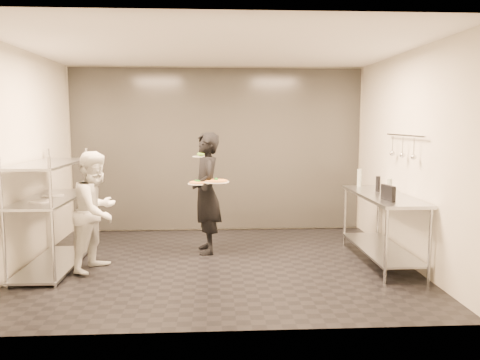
{
  "coord_description": "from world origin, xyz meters",
  "views": [
    {
      "loc": [
        -0.06,
        -6.02,
        1.88
      ],
      "look_at": [
        0.29,
        0.2,
        1.1
      ],
      "focal_mm": 35.0,
      "sensor_mm": 36.0,
      "label": 1
    }
  ],
  "objects": [
    {
      "name": "pos_monitor",
      "position": [
        2.06,
        -0.49,
        1.01
      ],
      "size": [
        0.1,
        0.27,
        0.19
      ],
      "primitive_type": "cube",
      "rotation": [
        0.0,
        0.0,
        0.16
      ],
      "color": "black",
      "rests_on": "prep_counter"
    },
    {
      "name": "salad_plate",
      "position": [
        -0.26,
        0.91,
        1.39
      ],
      "size": [
        0.25,
        0.25,
        0.07
      ],
      "color": "silver",
      "rests_on": "waiter"
    },
    {
      "name": "utensil_rail",
      "position": [
        2.43,
        -0.0,
        1.55
      ],
      "size": [
        0.07,
        1.2,
        0.31
      ],
      "color": "#ADB0B4",
      "rests_on": "room_shell"
    },
    {
      "name": "pizza_plate_far",
      "position": [
        -0.03,
        0.33,
        1.07
      ],
      "size": [
        0.35,
        0.35,
        0.05
      ],
      "color": "silver",
      "rests_on": "waiter"
    },
    {
      "name": "prep_counter",
      "position": [
        2.18,
        0.0,
        0.63
      ],
      "size": [
        0.6,
        1.8,
        0.92
      ],
      "color": "#ADB0B4",
      "rests_on": "ground"
    },
    {
      "name": "pizza_plate_near",
      "position": [
        -0.27,
        0.36,
        1.04
      ],
      "size": [
        0.3,
        0.3,
        0.05
      ],
      "color": "silver",
      "rests_on": "waiter"
    },
    {
      "name": "bottle_clear",
      "position": [
        2.28,
        0.04,
        1.02
      ],
      "size": [
        0.06,
        0.06,
        0.21
      ],
      "primitive_type": "cylinder",
      "color": "gray",
      "rests_on": "prep_counter"
    },
    {
      "name": "bottle_dark",
      "position": [
        2.19,
        0.24,
        1.03
      ],
      "size": [
        0.06,
        0.06,
        0.21
      ],
      "primitive_type": "cylinder",
      "color": "black",
      "rests_on": "prep_counter"
    },
    {
      "name": "bottle_green",
      "position": [
        2.11,
        0.8,
        1.05
      ],
      "size": [
        0.07,
        0.07,
        0.26
      ],
      "primitive_type": "cylinder",
      "color": "gray",
      "rests_on": "prep_counter"
    },
    {
      "name": "waiter",
      "position": [
        -0.17,
        0.59,
        0.86
      ],
      "size": [
        0.5,
        0.68,
        1.73
      ],
      "primitive_type": "imported",
      "rotation": [
        0.0,
        0.0,
        -1.43
      ],
      "color": "black",
      "rests_on": "ground"
    },
    {
      "name": "pass_rack",
      "position": [
        -2.15,
        -0.0,
        0.77
      ],
      "size": [
        0.6,
        1.6,
        1.5
      ],
      "color": "#ADB0B4",
      "rests_on": "ground"
    },
    {
      "name": "chef",
      "position": [
        -1.55,
        -0.11,
        0.76
      ],
      "size": [
        0.79,
        0.89,
        1.51
      ],
      "primitive_type": "imported",
      "rotation": [
        0.0,
        0.0,
        1.22
      ],
      "color": "white",
      "rests_on": "ground"
    },
    {
      "name": "room_shell",
      "position": [
        0.0,
        1.18,
        1.4
      ],
      "size": [
        5.0,
        4.0,
        2.8
      ],
      "color": "black",
      "rests_on": "ground"
    }
  ]
}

